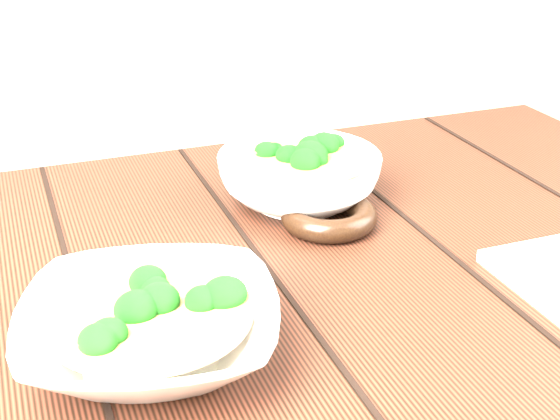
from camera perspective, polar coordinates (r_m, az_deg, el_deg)
name	(u,v)px	position (r m, az deg, el deg)	size (l,w,h in m)	color
table	(289,362)	(0.90, 0.65, -11.07)	(1.20, 0.80, 0.75)	#37180F
soup_bowl_front	(150,328)	(0.70, -9.48, -8.48)	(0.28, 0.28, 0.07)	white
soup_bowl_back	(299,177)	(0.98, 1.42, 2.45)	(0.22, 0.22, 0.07)	white
trivet	(329,215)	(0.93, 3.58, -0.40)	(0.12, 0.12, 0.03)	black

